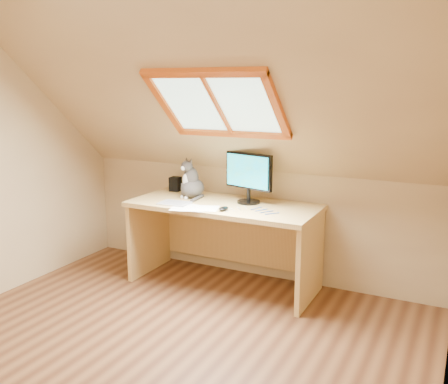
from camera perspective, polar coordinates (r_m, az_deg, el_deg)
The scene contains 10 objects.
ground at distance 3.46m, azimuth -9.02°, elevation -18.66°, with size 3.50×3.50×0.00m, color brown.
room_shell at distance 2.92m, azimuth -11.01°, elevation 5.35°, with size 3.52×3.52×2.41m.
desk at distance 4.46m, azimuth 0.35°, elevation -3.97°, with size 1.65×0.72×0.75m.
monitor at distance 4.31m, azimuth 2.82°, elevation 2.01°, with size 0.47×0.20×0.44m.
cat at distance 4.55m, azimuth -3.73°, elevation 1.01°, with size 0.29×0.31×0.38m.
desk_speaker at distance 4.85m, azimuth -5.58°, elevation 0.91°, with size 0.10×0.10×0.14m, color black.
graphics_tablet at distance 4.34m, azimuth -5.65°, elevation -1.29°, with size 0.26×0.19×0.01m, color #B2B2B7.
mouse at distance 4.09m, azimuth -0.04°, elevation -1.91°, with size 0.06×0.11×0.03m, color black.
papers at distance 4.19m, azimuth -3.62°, elevation -1.78°, with size 0.35×0.30×0.01m.
cables at distance 4.10m, azimuth 3.27°, elevation -2.08°, with size 0.51×0.26×0.01m.
Camera 1 is at (1.78, -2.39, 1.77)m, focal length 40.00 mm.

